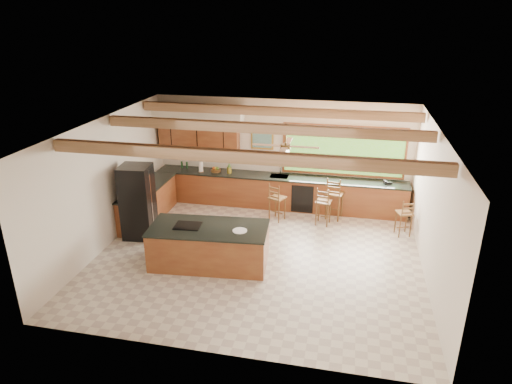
# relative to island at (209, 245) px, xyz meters

# --- Properties ---
(ground) EXTENTS (7.20, 7.20, 0.00)m
(ground) POSITION_rel_island_xyz_m (0.98, 0.52, -0.44)
(ground) COLOR beige
(ground) RESTS_ON ground
(room_shell) EXTENTS (7.27, 6.54, 3.02)m
(room_shell) POSITION_rel_island_xyz_m (0.81, 1.17, 1.77)
(room_shell) COLOR silver
(room_shell) RESTS_ON ground
(counter_run) EXTENTS (7.12, 3.10, 1.23)m
(counter_run) POSITION_rel_island_xyz_m (0.16, 3.04, 0.02)
(counter_run) COLOR brown
(counter_run) RESTS_ON ground
(island) EXTENTS (2.64, 1.41, 0.91)m
(island) POSITION_rel_island_xyz_m (0.00, 0.00, 0.00)
(island) COLOR brown
(island) RESTS_ON ground
(refrigerator) EXTENTS (0.78, 0.76, 1.83)m
(refrigerator) POSITION_rel_island_xyz_m (-2.07, 0.92, 0.47)
(refrigerator) COLOR black
(refrigerator) RESTS_ON ground
(bar_stool_a) EXTENTS (0.49, 0.50, 1.05)m
(bar_stool_a) POSITION_rel_island_xyz_m (1.08, 2.49, 0.18)
(bar_stool_a) COLOR brown
(bar_stool_a) RESTS_ON ground
(bar_stool_b) EXTENTS (0.43, 0.43, 1.05)m
(bar_stool_b) POSITION_rel_island_xyz_m (2.29, 2.48, 0.18)
(bar_stool_b) COLOR brown
(bar_stool_b) RESTS_ON ground
(bar_stool_c) EXTENTS (0.51, 0.51, 1.19)m
(bar_stool_c) POSITION_rel_island_xyz_m (2.55, 2.91, 0.26)
(bar_stool_c) COLOR brown
(bar_stool_c) RESTS_ON ground
(bar_stool_d) EXTENTS (0.45, 0.45, 0.98)m
(bar_stool_d) POSITION_rel_island_xyz_m (4.28, 2.27, 0.14)
(bar_stool_d) COLOR brown
(bar_stool_d) RESTS_ON ground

